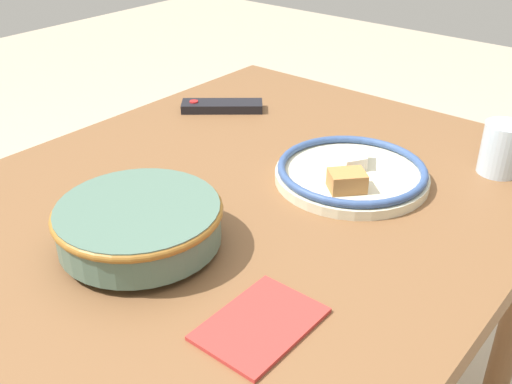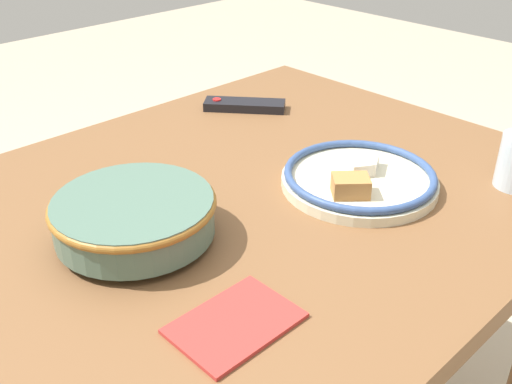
{
  "view_description": "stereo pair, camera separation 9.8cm",
  "coord_description": "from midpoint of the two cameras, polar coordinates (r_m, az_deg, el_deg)",
  "views": [
    {
      "loc": [
        -0.7,
        -0.59,
        1.28
      ],
      "look_at": [
        -0.04,
        -0.05,
        0.8
      ],
      "focal_mm": 42.0,
      "sensor_mm": 36.0,
      "label": 1
    },
    {
      "loc": [
        -0.64,
        -0.67,
        1.28
      ],
      "look_at": [
        -0.04,
        -0.05,
        0.8
      ],
      "focal_mm": 42.0,
      "sensor_mm": 36.0,
      "label": 2
    }
  ],
  "objects": [
    {
      "name": "noodle_bowl",
      "position": [
        0.91,
        -14.12,
        -2.98
      ],
      "size": [
        0.25,
        0.25,
        0.07
      ],
      "color": "#4C6B5B",
      "rests_on": "dining_table"
    },
    {
      "name": "food_plate",
      "position": [
        1.08,
        6.56,
        1.75
      ],
      "size": [
        0.28,
        0.28,
        0.05
      ],
      "color": "beige",
      "rests_on": "dining_table"
    },
    {
      "name": "tv_remote",
      "position": [
        1.4,
        -5.28,
        8.1
      ],
      "size": [
        0.16,
        0.18,
        0.02
      ],
      "rotation": [
        0.0,
        0.0,
        0.7
      ],
      "color": "black",
      "rests_on": "dining_table"
    },
    {
      "name": "dining_table",
      "position": [
        1.11,
        -3.29,
        -4.34
      ],
      "size": [
        1.13,
        0.91,
        0.76
      ],
      "color": "brown",
      "rests_on": "ground_plane"
    },
    {
      "name": "folded_napkin",
      "position": [
        0.77,
        -3.3,
        -12.56
      ],
      "size": [
        0.16,
        0.11,
        0.01
      ],
      "color": "#B2332D",
      "rests_on": "dining_table"
    },
    {
      "name": "drinking_glass",
      "position": [
        1.17,
        20.17,
        3.83
      ],
      "size": [
        0.07,
        0.07,
        0.1
      ],
      "color": "silver",
      "rests_on": "dining_table"
    }
  ]
}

